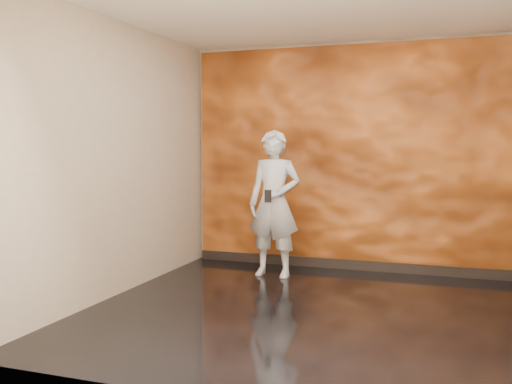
% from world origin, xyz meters
% --- Properties ---
extents(room, '(4.02, 4.02, 2.81)m').
position_xyz_m(room, '(0.00, 0.00, 1.40)').
color(room, black).
rests_on(room, ground).
extents(feature_wall, '(3.90, 0.06, 2.75)m').
position_xyz_m(feature_wall, '(0.00, 1.96, 1.38)').
color(feature_wall, orange).
rests_on(feature_wall, ground).
extents(baseboard, '(3.90, 0.04, 0.12)m').
position_xyz_m(baseboard, '(0.00, 1.92, 0.06)').
color(baseboard, black).
rests_on(baseboard, ground).
extents(man, '(0.65, 0.45, 1.71)m').
position_xyz_m(man, '(-0.73, 1.28, 0.86)').
color(man, '#A5AAB6').
rests_on(man, ground).
extents(phone, '(0.08, 0.03, 0.14)m').
position_xyz_m(phone, '(-0.72, 1.01, 0.97)').
color(phone, black).
rests_on(phone, man).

